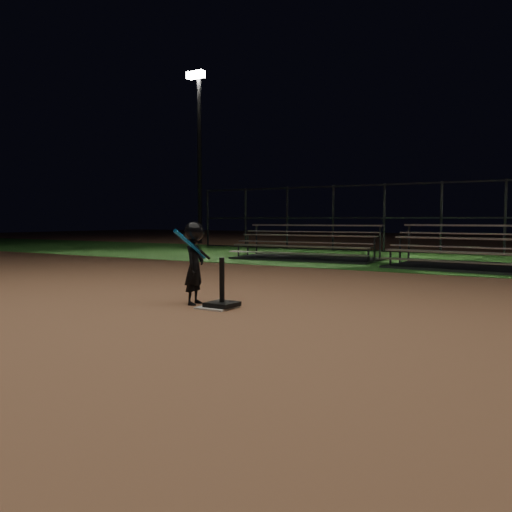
{
  "coord_description": "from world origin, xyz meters",
  "views": [
    {
      "loc": [
        4.19,
        -5.71,
        1.2
      ],
      "look_at": [
        0.0,
        1.0,
        0.65
      ],
      "focal_mm": 37.02,
      "sensor_mm": 36.0,
      "label": 1
    }
  ],
  "objects_px": {
    "child_batter": "(194,261)",
    "light_pole_left": "(199,143)",
    "bleacher_right": "(484,261)",
    "bleacher_left": "(307,252)",
    "batting_tee": "(222,298)",
    "home_plate": "(217,307)"
  },
  "relations": [
    {
      "from": "batting_tee",
      "to": "light_pole_left",
      "type": "distance_m",
      "value": 19.76
    },
    {
      "from": "batting_tee",
      "to": "child_batter",
      "type": "xyz_separation_m",
      "value": [
        -0.52,
        0.06,
        0.48
      ]
    },
    {
      "from": "bleacher_left",
      "to": "bleacher_right",
      "type": "height_order",
      "value": "bleacher_right"
    },
    {
      "from": "child_batter",
      "to": "batting_tee",
      "type": "bearing_deg",
      "value": -110.51
    },
    {
      "from": "bleacher_left",
      "to": "batting_tee",
      "type": "bearing_deg",
      "value": -74.62
    },
    {
      "from": "child_batter",
      "to": "light_pole_left",
      "type": "bearing_deg",
      "value": 23.76
    },
    {
      "from": "bleacher_left",
      "to": "bleacher_right",
      "type": "bearing_deg",
      "value": -12.11
    },
    {
      "from": "batting_tee",
      "to": "home_plate",
      "type": "bearing_deg",
      "value": -143.41
    },
    {
      "from": "bleacher_right",
      "to": "light_pole_left",
      "type": "distance_m",
      "value": 16.66
    },
    {
      "from": "bleacher_left",
      "to": "light_pole_left",
      "type": "height_order",
      "value": "light_pole_left"
    },
    {
      "from": "bleacher_left",
      "to": "light_pole_left",
      "type": "distance_m",
      "value": 12.23
    },
    {
      "from": "home_plate",
      "to": "bleacher_left",
      "type": "relative_size",
      "value": 0.1
    },
    {
      "from": "home_plate",
      "to": "bleacher_right",
      "type": "relative_size",
      "value": 0.1
    },
    {
      "from": "child_batter",
      "to": "light_pole_left",
      "type": "relative_size",
      "value": 0.14
    },
    {
      "from": "child_batter",
      "to": "light_pole_left",
      "type": "xyz_separation_m",
      "value": [
        -11.54,
        14.84,
        4.32
      ]
    },
    {
      "from": "bleacher_left",
      "to": "bleacher_right",
      "type": "xyz_separation_m",
      "value": [
        5.04,
        -0.75,
        0.01
      ]
    },
    {
      "from": "child_batter",
      "to": "bleacher_right",
      "type": "xyz_separation_m",
      "value": [
        2.67,
        7.54,
        -0.4
      ]
    },
    {
      "from": "child_batter",
      "to": "bleacher_right",
      "type": "height_order",
      "value": "child_batter"
    },
    {
      "from": "bleacher_left",
      "to": "light_pole_left",
      "type": "relative_size",
      "value": 0.53
    },
    {
      "from": "light_pole_left",
      "to": "bleacher_left",
      "type": "bearing_deg",
      "value": -35.54
    },
    {
      "from": "batting_tee",
      "to": "child_batter",
      "type": "height_order",
      "value": "child_batter"
    },
    {
      "from": "home_plate",
      "to": "bleacher_left",
      "type": "bearing_deg",
      "value": 108.62
    }
  ]
}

